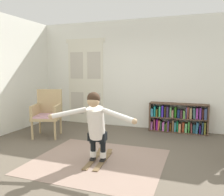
% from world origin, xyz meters
% --- Properties ---
extents(ground_plane, '(7.20, 7.20, 0.00)m').
position_xyz_m(ground_plane, '(0.00, 0.00, 0.00)').
color(ground_plane, brown).
extents(back_wall, '(6.00, 0.10, 2.90)m').
position_xyz_m(back_wall, '(0.00, 2.60, 1.45)').
color(back_wall, white).
rests_on(back_wall, ground).
extents(double_door, '(1.22, 0.05, 2.45)m').
position_xyz_m(double_door, '(-1.66, 2.54, 1.23)').
color(double_door, silver).
rests_on(double_door, ground).
extents(rug, '(2.22, 1.97, 0.01)m').
position_xyz_m(rug, '(-0.15, -0.05, 0.00)').
color(rug, gray).
rests_on(rug, ground).
extents(bookshelf, '(1.44, 0.30, 0.73)m').
position_xyz_m(bookshelf, '(0.99, 2.39, 0.34)').
color(bookshelf, brown).
rests_on(bookshelf, ground).
extents(wicker_chair, '(0.76, 0.76, 1.10)m').
position_xyz_m(wicker_chair, '(-1.91, 1.00, 0.58)').
color(wicker_chair, tan).
rests_on(wicker_chair, ground).
extents(skis_pair, '(0.35, 0.92, 0.07)m').
position_xyz_m(skis_pair, '(-0.15, -0.02, 0.02)').
color(skis_pair, brown).
rests_on(skis_pair, rug).
extents(person_skier, '(1.46, 0.58, 1.15)m').
position_xyz_m(person_skier, '(-0.14, -0.17, 0.72)').
color(person_skier, white).
rests_on(person_skier, skis_pair).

